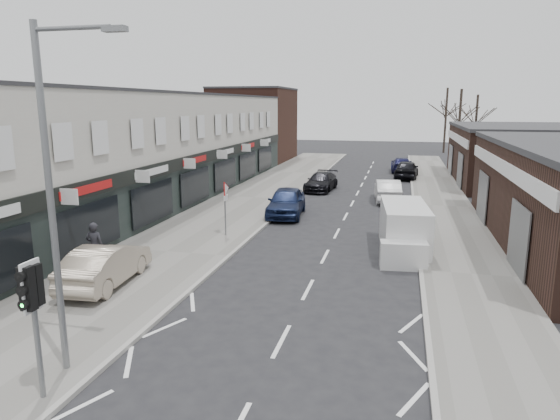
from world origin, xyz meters
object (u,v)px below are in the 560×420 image
Objects in this scene: white_van at (404,230)px; parked_car_right_b at (407,169)px; parked_car_right_c at (402,165)px; traffic_light at (32,298)px; street_lamp at (56,185)px; parked_car_left_a at (286,202)px; warning_sign at (226,193)px; pedestrian at (95,246)px; sedan_on_pavement at (106,264)px; parked_car_right_a at (388,190)px; parked_car_left_b at (321,182)px.

parked_car_right_b is at bearing 83.86° from white_van.
traffic_light is at bearing 77.85° from parked_car_right_c.
parked_car_left_a is at bearing 86.46° from street_lamp.
warning_sign is 1.43× the size of pedestrian.
parked_car_left_a is at bearing 87.05° from traffic_light.
pedestrian is 30.91m from parked_car_right_b.
parked_car_left_a is at bearing 72.48° from parked_car_right_b.
street_lamp reaches higher than parked_car_left_a.
traffic_light reaches higher than parked_car_left_a.
pedestrian is (-1.25, 1.26, 0.22)m from sedan_on_pavement.
parked_car_right_b is at bearing -102.29° from parked_car_right_a.
warning_sign is at bearing 92.84° from street_lamp.
white_van is at bearing -45.79° from parked_car_left_a.
parked_car_left_a is at bearing 41.38° from parked_car_right_a.
parked_car_right_b is (11.74, 28.60, -0.27)m from pedestrian.
parked_car_right_b is (0.26, 22.78, -0.18)m from white_van.
parked_car_right_a is (7.36, 11.39, -1.47)m from warning_sign.
parked_car_right_b is at bearing 55.92° from parked_car_left_b.
pedestrian is at bearing 72.24° from parked_car_right_b.
traffic_light is at bearing 69.88° from parked_car_right_a.
parked_car_right_b is at bearing -118.72° from pedestrian.
parked_car_right_b reaches higher than parked_car_left_b.
parked_car_left_a reaches higher than parked_car_right_b.
street_lamp reaches higher than parked_car_right_c.
warning_sign is 7.79m from sedan_on_pavement.
street_lamp is at bearing -89.05° from parked_car_left_b.
street_lamp is at bearing 110.00° from sedan_on_pavement.
pedestrian is 34.81m from parked_car_right_c.
white_van is 8.80m from parked_car_left_a.
pedestrian reaches higher than parked_car_left_a.
traffic_light is 0.67× the size of parked_car_left_b.
pedestrian is at bearing -50.02° from sedan_on_pavement.
sedan_on_pavement is at bearing 71.84° from parked_car_right_c.
warning_sign is (-0.63, 12.80, -2.42)m from street_lamp.
parked_car_right_c is (6.46, 21.34, -0.13)m from parked_car_left_a.
parked_car_left_b is 0.98× the size of parked_car_right_b.
warning_sign reaches higher than parked_car_left_b.
street_lamp reaches higher than parked_car_right_b.
parked_car_left_a is 18.36m from parked_car_right_b.
traffic_light is at bearing -124.77° from white_van.
parked_car_left_b is at bearing 106.54° from white_van.
parked_car_right_c reaches higher than parked_car_left_b.
sedan_on_pavement is at bearing -96.23° from parked_car_left_b.
parked_car_right_c is (7.46, 40.75, -1.72)m from traffic_light.
sedan_on_pavement is 0.96× the size of parked_car_left_b.
parked_car_left_b is (1.73, 27.34, -3.95)m from street_lamp.
pedestrian is (-3.72, 6.61, -3.55)m from street_lamp.
sedan_on_pavement is 0.93× the size of parked_car_right_c.
warning_sign is 0.59× the size of parked_car_left_b.
parked_car_left_b is at bearing 55.91° from parked_car_right_b.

